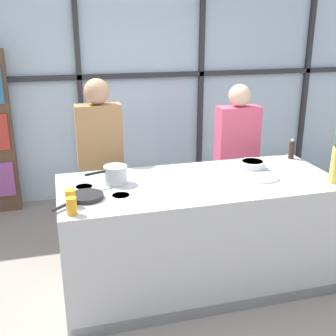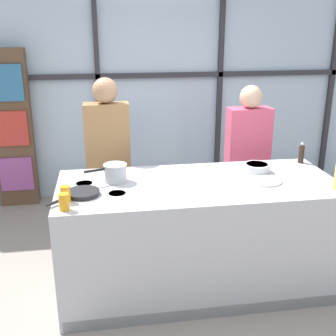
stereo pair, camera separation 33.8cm
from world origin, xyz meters
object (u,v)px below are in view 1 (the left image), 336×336
Objects in this scene: white_plate at (262,177)px; juice_glass_near at (72,206)px; spectator_center_left at (237,151)px; mixing_bowl at (252,165)px; pepper_grinder at (292,150)px; frying_pan at (86,197)px; oil_bottle at (336,165)px; spectator_far_left at (100,155)px; saucepan at (115,174)px; juice_glass_far at (71,198)px.

juice_glass_near reaches higher than white_plate.
spectator_center_left reaches higher than mixing_bowl.
pepper_grinder is at bearing 20.86° from mixing_bowl.
frying_pan is at bearing -168.52° from mixing_bowl.
mixing_bowl is 0.70× the size of oil_bottle.
juice_glass_near is at bearing -114.11° from frying_pan.
spectator_far_left is at bearing 164.15° from pepper_grinder.
spectator_center_left is 1.54m from saucepan.
frying_pan is 1.17× the size of oil_bottle.
pepper_grinder is (1.73, -0.49, 0.06)m from spectator_far_left.
mixing_bowl is at bearing 18.98° from juice_glass_near.
oil_bottle reaches higher than juice_glass_far.
white_plate is 2.30× the size of juice_glass_far.
saucepan is at bearing 171.07° from white_plate.
spectator_far_left is 8.83× the size of pepper_grinder.
white_plate is 1.58m from juice_glass_near.
juice_glass_far is at bearing -164.11° from pepper_grinder.
frying_pan is at bearing -177.27° from white_plate.
oil_bottle is at bearing -14.48° from saucepan.
oil_bottle reaches higher than frying_pan.
spectator_far_left reaches higher than saucepan.
saucepan is 2.83× the size of juice_glass_far.
mixing_bowl reaches higher than frying_pan.
spectator_far_left is 1.42m from mixing_bowl.
spectator_center_left is 7.13× the size of mixing_bowl.
juice_glass_far is (-1.72, -1.08, 0.11)m from spectator_center_left.
pepper_grinder is at bearing 7.65° from saucepan.
oil_bottle is (0.48, -0.48, 0.11)m from mixing_bowl.
juice_glass_near is at bearing -160.57° from pepper_grinder.
pepper_grinder is (0.49, 0.19, 0.05)m from mixing_bowl.
frying_pan is 1.09× the size of saucepan.
juice_glass_near is (-1.55, -0.31, 0.05)m from white_plate.
juice_glass_near is (-1.72, -1.22, 0.11)m from spectator_center_left.
mixing_bowl is 1.86× the size of juice_glass_near.
spectator_center_left reaches higher than white_plate.
mixing_bowl is at bearing 1.96° from saucepan.
saucepan is at bearing 93.27° from spectator_far_left.
oil_bottle is (1.72, -1.15, 0.13)m from spectator_far_left.
spectator_center_left is at bearing 32.01° from juice_glass_far.
juice_glass_far is at bearing 73.36° from spectator_far_left.
spectator_center_left is 8.30× the size of pepper_grinder.
spectator_far_left is 1.06× the size of spectator_center_left.
oil_bottle is at bearing 1.77° from juice_glass_near.
oil_bottle is (0.50, -0.25, 0.14)m from white_plate.
mixing_bowl is at bearing 151.42° from spectator_far_left.
spectator_far_left is 1.00m from frying_pan.
spectator_far_left is 5.32× the size of oil_bottle.
spectator_center_left reaches higher than juice_glass_near.
white_plate is at bearing 79.06° from spectator_center_left.
pepper_grinder is 1.60× the size of juice_glass_near.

